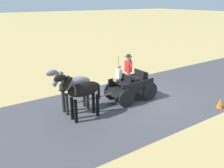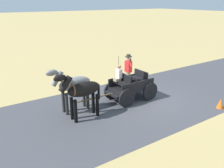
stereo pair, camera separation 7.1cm
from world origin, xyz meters
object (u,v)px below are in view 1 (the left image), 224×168
horse_drawn_carriage (130,85)px  horse_near_side (82,91)px  traffic_cone (220,103)px  horse_off_side (73,85)px

horse_drawn_carriage → horse_near_side: size_ratio=2.04×
horse_drawn_carriage → traffic_cone: bearing=-137.4°
horse_near_side → horse_drawn_carriage: bearing=-80.7°
horse_off_side → horse_drawn_carriage: bearing=-97.4°
horse_drawn_carriage → horse_near_side: (-0.50, 3.02, 0.51)m
horse_drawn_carriage → traffic_cone: size_ratio=9.01×
horse_drawn_carriage → horse_near_side: 3.10m
horse_drawn_carriage → horse_near_side: bearing=99.3°
horse_off_side → traffic_cone: size_ratio=4.42×
horse_drawn_carriage → traffic_cone: (-3.30, -3.04, -0.57)m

